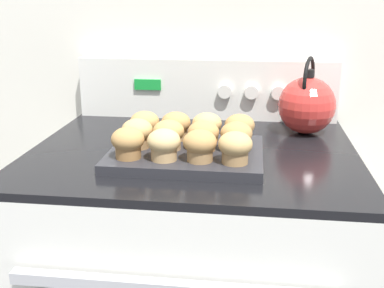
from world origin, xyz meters
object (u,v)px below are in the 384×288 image
Objects in this scene: muffin_r0_c1 at (164,144)px; muffin_r1_c1 at (169,134)px; muffin_r0_c0 at (128,142)px; muffin_r2_c3 at (240,128)px; muffin_r1_c3 at (236,136)px; muffin_r2_c2 at (207,126)px; muffin_r1_c0 at (137,133)px; muffin_r2_c0 at (145,125)px; muffin_r1_c2 at (203,135)px; muffin_r0_c3 at (235,147)px; muffin_r0_c2 at (200,145)px; tea_kettle at (307,104)px; muffin_r2_c1 at (176,125)px; muffin_pan at (186,154)px.

muffin_r1_c1 is (-0.00, 0.07, 0.00)m from muffin_r0_c1.
muffin_r2_c3 is (0.23, 0.15, 0.00)m from muffin_r0_c0.
muffin_r2_c2 is (-0.07, 0.08, 0.00)m from muffin_r1_c3.
muffin_r1_c0 and muffin_r2_c0 have the same top height.
muffin_r0_c0 and muffin_r1_c2 have the same top height.
muffin_r0_c3 is at bearing -46.44° from muffin_r1_c2.
tea_kettle is (0.25, 0.32, 0.02)m from muffin_r0_c2.
muffin_r2_c2 is (0.07, 0.00, 0.00)m from muffin_r2_c1.
muffin_r2_c2 is at bearing 177.09° from muffin_r2_c3.
muffin_r2_c1 is at bearing 133.96° from muffin_r0_c3.
muffin_pan is at bearing -64.84° from muffin_r2_c1.
muffin_r2_c0 is at bearing -177.69° from muffin_r2_c1.
muffin_r1_c2 and muffin_r2_c3 have the same top height.
muffin_r1_c2 is at bearing 25.82° from muffin_r0_c0.
muffin_r2_c2 is at bearing 27.10° from muffin_r1_c0.
muffin_r0_c0 is 0.27m from muffin_r2_c3.
muffin_r2_c0 is 0.23m from muffin_r2_c3.
muffin_r2_c1 is 1.00× the size of muffin_r2_c3.
muffin_r2_c1 is 1.00× the size of muffin_r2_c2.
muffin_r0_c0 is at bearing 177.88° from muffin_r0_c1.
muffin_pan is 1.67× the size of tea_kettle.
muffin_r0_c0 is 1.00× the size of muffin_r1_c0.
tea_kettle reaches higher than muffin_r0_c3.
muffin_r1_c0 is 0.22m from muffin_r1_c3.
muffin_r2_c0 is at bearing 133.50° from muffin_r1_c1.
muffin_r1_c0 and muffin_r2_c3 have the same top height.
muffin_r2_c1 is at bearing 153.15° from muffin_r1_c3.
muffin_r2_c1 is (0.00, 0.08, 0.00)m from muffin_r1_c1.
muffin_r0_c3 is at bearing -118.05° from tea_kettle.
muffin_r0_c2 is at bearing -89.40° from muffin_r1_c2.
muffin_r0_c2 is 0.07m from muffin_r0_c3.
muffin_r0_c1 is at bearing -134.26° from muffin_r1_c2.
muffin_r0_c0 is at bearing 178.98° from muffin_r0_c3.
muffin_r0_c1 is 0.15m from muffin_r0_c3.
muffin_r1_c2 is 1.00× the size of muffin_r2_c3.
muffin_r1_c3 is at bearing -125.27° from tea_kettle.
muffin_r0_c1 is at bearing -87.51° from muffin_r1_c1.
muffin_r2_c0 is 1.00× the size of muffin_r2_c2.
muffin_r0_c0 is 1.00× the size of muffin_r2_c3.
muffin_r2_c1 is 0.35× the size of tea_kettle.
muffin_r0_c0 is at bearing -147.82° from muffin_pan.
muffin_r0_c3 is 1.00× the size of muffin_r1_c1.
muffin_r0_c2 is 1.00× the size of muffin_r2_c0.
muffin_r1_c1 is at bearing -154.27° from muffin_r2_c3.
muffin_r0_c3 is at bearing -26.33° from muffin_r1_c1.
tea_kettle is (0.32, 0.33, 0.02)m from muffin_r0_c1.
muffin_r0_c3 is 1.00× the size of muffin_r2_c3.
muffin_r0_c1 is at bearing -45.22° from muffin_r1_c0.
muffin_r0_c2 is (0.08, 0.00, 0.00)m from muffin_r0_c1.
muffin_r0_c0 is 0.08m from muffin_r0_c1.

